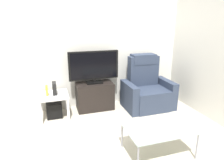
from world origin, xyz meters
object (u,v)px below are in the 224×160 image
(coffee_table, at_px, (159,129))
(television, at_px, (94,66))
(tv_stand, at_px, (95,96))
(side_table, at_px, (53,98))
(book_upright, at_px, (47,90))
(subwoofer_box, at_px, (54,110))
(cell_phone, at_px, (157,130))
(recliner_armchair, at_px, (147,89))
(game_console, at_px, (54,88))

(coffee_table, bearing_deg, television, 106.27)
(tv_stand, distance_m, side_table, 0.83)
(tv_stand, bearing_deg, book_upright, -171.96)
(subwoofer_box, relative_size, cell_phone, 1.87)
(television, relative_size, recliner_armchair, 0.91)
(subwoofer_box, distance_m, book_upright, 0.41)
(tv_stand, height_order, recliner_armchair, recliner_armchair)
(book_upright, relative_size, cell_phone, 1.24)
(recliner_armchair, bearing_deg, coffee_table, -120.95)
(side_table, height_order, book_upright, book_upright)
(subwoofer_box, xyz_separation_m, game_console, (0.04, 0.01, 0.42))
(book_upright, xyz_separation_m, coffee_table, (1.41, -1.54, -0.17))
(recliner_armchair, xyz_separation_m, side_table, (-1.88, 0.09, 0.00))
(game_console, relative_size, coffee_table, 0.25)
(recliner_armchair, distance_m, cell_phone, 1.67)
(tv_stand, xyz_separation_m, side_table, (-0.81, -0.11, 0.10))
(television, distance_m, book_upright, 0.99)
(television, relative_size, subwoofer_box, 3.52)
(side_table, height_order, cell_phone, side_table)
(game_console, bearing_deg, book_upright, -167.47)
(television, bearing_deg, subwoofer_box, -171.06)
(game_console, relative_size, cell_phone, 1.48)
(television, bearing_deg, tv_stand, -90.00)
(subwoofer_box, bearing_deg, side_table, 90.00)
(subwoofer_box, distance_m, cell_phone, 2.06)
(television, height_order, subwoofer_box, television)
(tv_stand, height_order, cell_phone, tv_stand)
(side_table, distance_m, subwoofer_box, 0.24)
(tv_stand, xyz_separation_m, recliner_armchair, (1.06, -0.20, 0.10))
(subwoofer_box, height_order, book_upright, book_upright)
(game_console, bearing_deg, television, 8.62)
(tv_stand, relative_size, side_table, 1.35)
(recliner_armchair, bearing_deg, cell_phone, -122.31)
(recliner_armchair, relative_size, book_upright, 5.79)
(television, height_order, recliner_armchair, television)
(game_console, bearing_deg, coffee_table, -51.02)
(television, height_order, book_upright, television)
(recliner_armchair, height_order, side_table, recliner_armchair)
(tv_stand, relative_size, coffee_table, 0.81)
(subwoofer_box, relative_size, game_console, 1.26)
(book_upright, xyz_separation_m, game_console, (0.14, 0.03, 0.02))
(game_console, bearing_deg, subwoofer_box, -164.05)
(book_upright, height_order, coffee_table, book_upright)
(recliner_armchair, height_order, subwoofer_box, recliner_armchair)
(book_upright, bearing_deg, game_console, 12.53)
(tv_stand, bearing_deg, coffee_table, -73.56)
(television, xyz_separation_m, side_table, (-0.81, -0.13, -0.51))
(recliner_armchair, relative_size, game_console, 4.86)
(tv_stand, xyz_separation_m, coffee_table, (0.49, -1.67, 0.09))
(book_upright, bearing_deg, coffee_table, -47.61)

